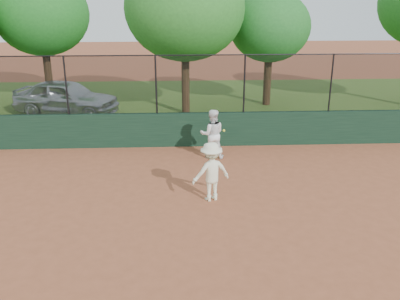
{
  "coord_description": "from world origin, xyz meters",
  "views": [
    {
      "loc": [
        0.26,
        -8.93,
        5.22
      ],
      "look_at": [
        0.8,
        2.2,
        1.2
      ],
      "focal_mm": 40.0,
      "sensor_mm": 36.0,
      "label": 1
    }
  ],
  "objects_px": {
    "player_main": "(211,172)",
    "tree_2": "(185,8)",
    "player_second": "(212,134)",
    "tree_1": "(41,15)",
    "tree_3": "(270,27)",
    "parked_car": "(66,97)"
  },
  "relations": [
    {
      "from": "tree_2",
      "to": "tree_3",
      "type": "bearing_deg",
      "value": 20.06
    },
    {
      "from": "tree_3",
      "to": "tree_1",
      "type": "bearing_deg",
      "value": 173.78
    },
    {
      "from": "player_second",
      "to": "tree_2",
      "type": "distance_m",
      "value": 6.8
    },
    {
      "from": "player_second",
      "to": "tree_3",
      "type": "distance_m",
      "value": 8.25
    },
    {
      "from": "player_second",
      "to": "tree_2",
      "type": "height_order",
      "value": "tree_2"
    },
    {
      "from": "player_second",
      "to": "tree_3",
      "type": "height_order",
      "value": "tree_3"
    },
    {
      "from": "player_second",
      "to": "tree_1",
      "type": "height_order",
      "value": "tree_1"
    },
    {
      "from": "tree_3",
      "to": "tree_2",
      "type": "bearing_deg",
      "value": -159.94
    },
    {
      "from": "tree_1",
      "to": "tree_3",
      "type": "height_order",
      "value": "tree_1"
    },
    {
      "from": "parked_car",
      "to": "tree_2",
      "type": "distance_m",
      "value": 6.42
    },
    {
      "from": "player_main",
      "to": "tree_2",
      "type": "height_order",
      "value": "tree_2"
    },
    {
      "from": "tree_2",
      "to": "player_second",
      "type": "bearing_deg",
      "value": -82.46
    },
    {
      "from": "tree_2",
      "to": "player_main",
      "type": "bearing_deg",
      "value": -86.77
    },
    {
      "from": "tree_1",
      "to": "tree_3",
      "type": "xyz_separation_m",
      "value": [
        10.53,
        -1.15,
        -0.52
      ]
    },
    {
      "from": "player_second",
      "to": "tree_1",
      "type": "xyz_separation_m",
      "value": [
        -7.38,
        8.24,
        3.32
      ]
    },
    {
      "from": "player_second",
      "to": "tree_2",
      "type": "relative_size",
      "value": 0.24
    },
    {
      "from": "player_second",
      "to": "tree_1",
      "type": "relative_size",
      "value": 0.27
    },
    {
      "from": "tree_2",
      "to": "tree_1",
      "type": "bearing_deg",
      "value": 158.8
    },
    {
      "from": "tree_2",
      "to": "tree_3",
      "type": "height_order",
      "value": "tree_2"
    },
    {
      "from": "parked_car",
      "to": "tree_1",
      "type": "xyz_separation_m",
      "value": [
        -1.39,
        2.56,
        3.36
      ]
    },
    {
      "from": "player_main",
      "to": "tree_2",
      "type": "bearing_deg",
      "value": 93.23
    },
    {
      "from": "player_second",
      "to": "tree_1",
      "type": "distance_m",
      "value": 11.55
    }
  ]
}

